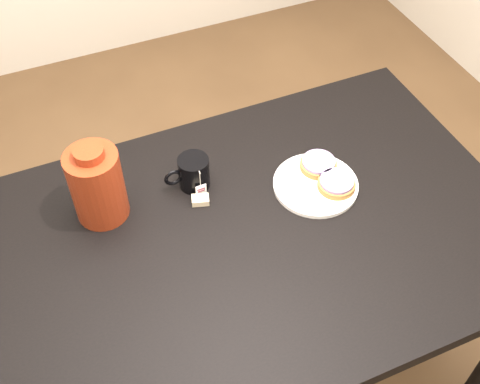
{
  "coord_description": "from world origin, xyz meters",
  "views": [
    {
      "loc": [
        -0.38,
        -0.84,
        1.95
      ],
      "look_at": [
        0.02,
        0.09,
        0.81
      ],
      "focal_mm": 45.0,
      "sensor_mm": 36.0,
      "label": 1
    }
  ],
  "objects_px": {
    "bagel_back": "(318,164)",
    "bagel_front": "(336,184)",
    "table": "(246,254)",
    "plate": "(316,184)",
    "teabag_pouch": "(200,200)",
    "bagel_package": "(97,185)",
    "mug": "(193,172)"
  },
  "relations": [
    {
      "from": "bagel_back",
      "to": "bagel_front",
      "type": "xyz_separation_m",
      "value": [
        0.01,
        -0.08,
        0.0
      ]
    },
    {
      "from": "table",
      "to": "plate",
      "type": "height_order",
      "value": "plate"
    },
    {
      "from": "table",
      "to": "teabag_pouch",
      "type": "bearing_deg",
      "value": 114.54
    },
    {
      "from": "table",
      "to": "bagel_back",
      "type": "distance_m",
      "value": 0.32
    },
    {
      "from": "table",
      "to": "teabag_pouch",
      "type": "distance_m",
      "value": 0.19
    },
    {
      "from": "teabag_pouch",
      "to": "bagel_front",
      "type": "bearing_deg",
      "value": -16.5
    },
    {
      "from": "bagel_front",
      "to": "teabag_pouch",
      "type": "xyz_separation_m",
      "value": [
        -0.35,
        0.1,
        -0.02
      ]
    },
    {
      "from": "bagel_package",
      "to": "mug",
      "type": "bearing_deg",
      "value": -0.72
    },
    {
      "from": "plate",
      "to": "bagel_back",
      "type": "distance_m",
      "value": 0.06
    },
    {
      "from": "mug",
      "to": "bagel_package",
      "type": "xyz_separation_m",
      "value": [
        -0.25,
        0.0,
        0.06
      ]
    },
    {
      "from": "bagel_front",
      "to": "bagel_package",
      "type": "bearing_deg",
      "value": 163.67
    },
    {
      "from": "bagel_package",
      "to": "bagel_back",
      "type": "bearing_deg",
      "value": -8.84
    },
    {
      "from": "bagel_back",
      "to": "mug",
      "type": "height_order",
      "value": "mug"
    },
    {
      "from": "plate",
      "to": "bagel_front",
      "type": "relative_size",
      "value": 1.76
    },
    {
      "from": "bagel_front",
      "to": "mug",
      "type": "distance_m",
      "value": 0.38
    },
    {
      "from": "mug",
      "to": "teabag_pouch",
      "type": "height_order",
      "value": "mug"
    },
    {
      "from": "table",
      "to": "bagel_back",
      "type": "xyz_separation_m",
      "value": [
        0.27,
        0.13,
        0.11
      ]
    },
    {
      "from": "table",
      "to": "plate",
      "type": "distance_m",
      "value": 0.27
    },
    {
      "from": "plate",
      "to": "mug",
      "type": "bearing_deg",
      "value": 155.34
    },
    {
      "from": "table",
      "to": "bagel_package",
      "type": "relative_size",
      "value": 6.23
    },
    {
      "from": "plate",
      "to": "bagel_front",
      "type": "height_order",
      "value": "bagel_front"
    },
    {
      "from": "plate",
      "to": "bagel_package",
      "type": "bearing_deg",
      "value": 165.64
    },
    {
      "from": "bagel_back",
      "to": "mug",
      "type": "distance_m",
      "value": 0.34
    },
    {
      "from": "plate",
      "to": "bagel_front",
      "type": "xyz_separation_m",
      "value": [
        0.04,
        -0.03,
        0.02
      ]
    },
    {
      "from": "table",
      "to": "bagel_back",
      "type": "relative_size",
      "value": 12.99
    },
    {
      "from": "mug",
      "to": "teabag_pouch",
      "type": "relative_size",
      "value": 2.78
    },
    {
      "from": "bagel_back",
      "to": "teabag_pouch",
      "type": "distance_m",
      "value": 0.34
    },
    {
      "from": "bagel_front",
      "to": "bagel_package",
      "type": "xyz_separation_m",
      "value": [
        -0.59,
        0.17,
        0.08
      ]
    },
    {
      "from": "table",
      "to": "mug",
      "type": "xyz_separation_m",
      "value": [
        -0.06,
        0.21,
        0.13
      ]
    },
    {
      "from": "table",
      "to": "bagel_front",
      "type": "relative_size",
      "value": 10.81
    },
    {
      "from": "table",
      "to": "bagel_front",
      "type": "height_order",
      "value": "bagel_front"
    },
    {
      "from": "plate",
      "to": "bagel_back",
      "type": "xyz_separation_m",
      "value": [
        0.03,
        0.05,
        0.02
      ]
    }
  ]
}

